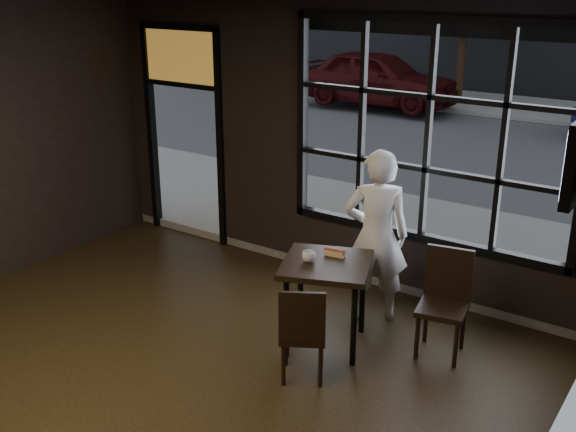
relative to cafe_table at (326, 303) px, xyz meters
The scene contains 11 objects.
floor 2.32m from the cafe_table, 113.28° to the right, with size 6.00×7.00×0.02m, color black.
wall_right 3.19m from the cafe_table, 44.90° to the right, with size 0.04×7.00×3.20m, color black.
window_frame 1.99m from the cafe_table, 77.98° to the left, with size 3.06×0.12×2.28m, color black.
stained_transom 3.83m from the cafe_table, 154.86° to the left, with size 1.20×0.06×0.70m, color orange.
cafe_table is the anchor object (origin of this frame).
chair_near 0.58m from the cafe_table, 77.79° to the right, with size 0.39×0.39×0.89m, color black.
chair_window 1.06m from the cafe_table, 24.98° to the left, with size 0.43×0.43×0.98m, color black.
man 0.87m from the cafe_table, 81.05° to the left, with size 0.64×0.42×1.76m, color silver.
hotdog 0.48m from the cafe_table, 94.52° to the left, with size 0.20×0.08×0.06m, color tan, non-canonical shape.
cup 0.49m from the cafe_table, 148.36° to the right, with size 0.12×0.12×0.10m, color silver.
maroon_car 11.94m from the cafe_table, 115.37° to the left, with size 1.67×4.15×1.41m, color #3F0A0D.
Camera 1 is at (3.79, -2.71, 3.29)m, focal length 42.00 mm.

